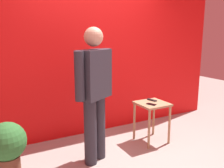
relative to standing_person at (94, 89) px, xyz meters
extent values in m
plane|color=#9E9991|center=(0.40, -0.43, -0.97)|extent=(12.00, 12.00, 0.00)
cube|color=red|center=(0.40, 0.95, 0.44)|extent=(4.98, 0.12, 2.83)
cylinder|color=#2D2D38|center=(-0.09, -0.05, -0.54)|extent=(0.22, 0.22, 0.86)
cylinder|color=#2D2D38|center=(0.09, 0.05, -0.54)|extent=(0.22, 0.22, 0.86)
cube|color=#2D2D38|center=(0.00, 0.00, 0.19)|extent=(0.52, 0.43, 0.61)
cube|color=red|center=(-0.06, 0.10, 0.22)|extent=(0.12, 0.07, 0.51)
cube|color=#C68CB7|center=(-0.06, 0.11, 0.20)|extent=(0.04, 0.03, 0.46)
cylinder|color=#2D2D38|center=(-0.25, -0.14, 0.20)|extent=(0.16, 0.16, 0.58)
cylinder|color=#2D2D38|center=(0.25, 0.14, 0.20)|extent=(0.16, 0.16, 0.58)
sphere|color=tan|center=(0.00, 0.00, 0.65)|extent=(0.24, 0.24, 0.24)
cube|color=tan|center=(1.01, 0.11, -0.36)|extent=(0.44, 0.44, 0.03)
cylinder|color=tan|center=(0.82, -0.08, -0.68)|extent=(0.04, 0.04, 0.60)
cylinder|color=tan|center=(1.20, -0.08, -0.68)|extent=(0.04, 0.04, 0.60)
cylinder|color=tan|center=(0.82, 0.30, -0.68)|extent=(0.04, 0.04, 0.60)
cylinder|color=tan|center=(1.20, 0.30, -0.68)|extent=(0.04, 0.04, 0.60)
cube|color=black|center=(0.94, 0.04, -0.34)|extent=(0.12, 0.16, 0.01)
cube|color=black|center=(1.08, 0.21, -0.34)|extent=(0.08, 0.18, 0.02)
cylinder|color=brown|center=(-1.05, 0.09, -0.83)|extent=(0.26, 0.26, 0.28)
sphere|color=#2D7233|center=(-1.05, 0.09, -0.51)|extent=(0.44, 0.44, 0.44)
camera|label=1|loc=(-1.22, -2.72, 0.69)|focal=38.89mm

